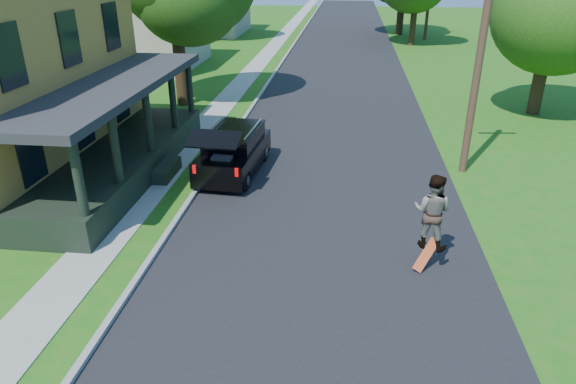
# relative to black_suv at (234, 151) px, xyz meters

# --- Properties ---
(ground) EXTENTS (140.00, 140.00, 0.00)m
(ground) POSITION_rel_black_suv_xyz_m (3.20, -6.60, -0.76)
(ground) COLOR #1A6313
(ground) RESTS_ON ground
(street) EXTENTS (8.00, 120.00, 0.02)m
(street) POSITION_rel_black_suv_xyz_m (3.20, 13.40, -0.76)
(street) COLOR black
(street) RESTS_ON ground
(curb) EXTENTS (0.15, 120.00, 0.12)m
(curb) POSITION_rel_black_suv_xyz_m (-0.85, 13.40, -0.76)
(curb) COLOR gray
(curb) RESTS_ON ground
(sidewalk) EXTENTS (1.30, 120.00, 0.03)m
(sidewalk) POSITION_rel_black_suv_xyz_m (-2.40, 13.40, -0.76)
(sidewalk) COLOR gray
(sidewalk) RESTS_ON ground
(front_walk) EXTENTS (6.50, 1.20, 0.03)m
(front_walk) POSITION_rel_black_suv_xyz_m (-6.30, -0.60, -0.76)
(front_walk) COLOR gray
(front_walk) RESTS_ON ground
(black_suv) EXTENTS (1.92, 4.39, 2.00)m
(black_suv) POSITION_rel_black_suv_xyz_m (0.00, 0.00, 0.00)
(black_suv) COLOR black
(black_suv) RESTS_ON ground
(skateboarder) EXTENTS (1.07, 0.97, 1.80)m
(skateboarder) POSITION_rel_black_suv_xyz_m (5.70, -5.10, 0.66)
(skateboarder) COLOR black
(skateboarder) RESTS_ON ground
(skateboard) EXTENTS (0.62, 0.46, 0.75)m
(skateboard) POSITION_rel_black_suv_xyz_m (5.65, -5.32, -0.38)
(skateboard) COLOR #BF3D10
(skateboard) RESTS_ON ground
(utility_pole_near) EXTENTS (1.52, 0.27, 7.60)m
(utility_pole_near) POSITION_rel_black_suv_xyz_m (7.70, 1.03, 3.17)
(utility_pole_near) COLOR #422A1F
(utility_pole_near) RESTS_ON ground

